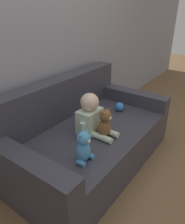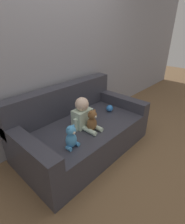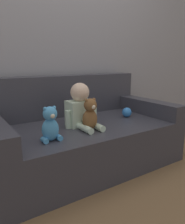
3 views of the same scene
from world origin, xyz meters
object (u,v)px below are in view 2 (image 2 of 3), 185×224
at_px(toy_ball, 110,108).
at_px(person_baby, 83,115).
at_px(couch, 81,129).
at_px(teddy_bear_brown, 92,121).
at_px(plush_toy_side, 71,137).

bearing_deg(toy_ball, person_baby, -178.65).
height_order(couch, person_baby, couch).
bearing_deg(person_baby, toy_ball, 1.35).
bearing_deg(couch, teddy_bear_brown, -101.85).
height_order(teddy_bear_brown, plush_toy_side, teddy_bear_brown).
bearing_deg(toy_ball, plush_toy_side, -166.73).
height_order(couch, plush_toy_side, couch).
relative_size(teddy_bear_brown, plush_toy_side, 1.05).
distance_m(couch, toy_ball, 0.53).
xyz_separation_m(couch, person_baby, (-0.06, -0.11, 0.28)).
bearing_deg(plush_toy_side, couch, 36.79).
relative_size(person_baby, teddy_bear_brown, 1.41).
distance_m(couch, person_baby, 0.31).
distance_m(person_baby, plush_toy_side, 0.42).
bearing_deg(plush_toy_side, toy_ball, 13.27).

